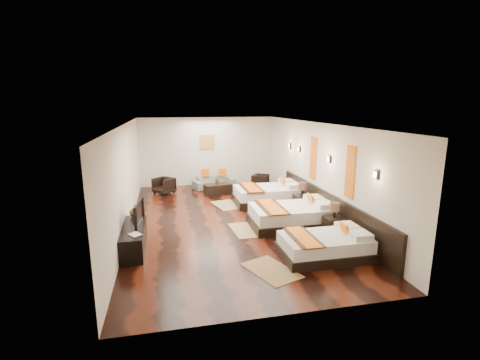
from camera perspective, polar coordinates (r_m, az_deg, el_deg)
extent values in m
cube|color=black|center=(10.17, -2.03, -6.69)|extent=(5.50, 9.50, 0.01)
cube|color=white|center=(9.62, -2.16, 9.27)|extent=(5.50, 9.50, 0.01)
cube|color=silver|center=(14.44, -5.43, 4.71)|extent=(5.50, 0.01, 2.80)
cube|color=silver|center=(9.71, -18.28, 0.34)|extent=(0.01, 9.50, 2.80)
cube|color=silver|center=(10.62, 12.68, 1.66)|extent=(0.01, 9.50, 2.80)
cube|color=black|center=(10.13, 14.10, -4.47)|extent=(0.08, 6.60, 0.90)
cube|color=black|center=(8.08, 13.72, -11.49)|extent=(1.97, 1.22, 0.21)
cube|color=white|center=(7.98, 13.81, -9.89)|extent=(1.87, 1.12, 0.28)
cube|color=orange|center=(8.10, 16.91, -7.83)|extent=(0.15, 0.30, 0.30)
cube|color=#38190F|center=(7.73, 10.38, -9.30)|extent=(0.52, 1.24, 0.02)
cube|color=orange|center=(7.72, 10.38, -9.21)|extent=(0.36, 1.24, 0.02)
cube|color=black|center=(9.80, 8.56, -6.82)|extent=(2.32, 1.44, 0.24)
cube|color=white|center=(9.71, 8.62, -5.22)|extent=(2.21, 1.33, 0.33)
cube|color=orange|center=(9.83, 11.70, -3.30)|extent=(0.17, 0.35, 0.36)
cube|color=#38190F|center=(9.46, 5.19, -4.47)|extent=(0.61, 1.46, 0.02)
cube|color=orange|center=(9.46, 5.20, -4.37)|extent=(0.42, 1.46, 0.02)
cube|color=black|center=(11.90, 4.62, -3.25)|extent=(2.29, 1.42, 0.24)
cube|color=white|center=(11.83, 4.64, -1.92)|extent=(2.18, 1.31, 0.33)
cube|color=orange|center=(11.92, 7.18, -0.41)|extent=(0.17, 0.35, 0.35)
cube|color=#38190F|center=(11.63, 1.83, -1.25)|extent=(0.60, 1.44, 0.02)
cube|color=orange|center=(11.62, 1.83, -1.17)|extent=(0.41, 1.44, 0.02)
cube|color=black|center=(9.26, 15.17, -7.44)|extent=(0.45, 0.45, 0.50)
cylinder|color=black|center=(9.15, 15.30, -5.38)|extent=(0.08, 0.08, 0.20)
cylinder|color=#3F2619|center=(9.10, 15.36, -4.30)|extent=(0.24, 0.24, 0.22)
cube|color=black|center=(11.08, 10.19, -3.82)|extent=(0.48, 0.48, 0.53)
cylinder|color=black|center=(10.98, 10.26, -1.96)|extent=(0.08, 0.08, 0.21)
cylinder|color=#3F2619|center=(10.94, 10.30, -0.99)|extent=(0.25, 0.25, 0.23)
cube|color=#9C7D4F|center=(7.33, 5.17, -14.61)|extent=(1.14, 1.39, 0.01)
cube|color=#9C7D4F|center=(9.42, 1.08, -8.22)|extent=(0.84, 1.25, 0.01)
cube|color=#9C7D4F|center=(11.68, -2.18, -4.11)|extent=(1.03, 1.35, 0.01)
cube|color=black|center=(8.54, -17.10, -9.12)|extent=(0.50, 1.80, 0.55)
imported|color=black|center=(8.53, -16.90, -5.26)|extent=(0.25, 0.94, 0.53)
imported|color=black|center=(7.86, -17.59, -8.80)|extent=(0.33, 0.35, 0.03)
imported|color=brown|center=(9.12, -16.89, -4.83)|extent=(0.37, 0.37, 0.31)
imported|color=slate|center=(14.00, -4.31, -0.32)|extent=(1.80, 1.12, 0.49)
imported|color=black|center=(13.37, -12.45, -0.91)|extent=(0.94, 0.94, 0.62)
imported|color=black|center=(13.93, 3.42, -0.21)|extent=(0.85, 0.84, 0.57)
cube|color=black|center=(13.00, -3.66, -1.52)|extent=(1.08, 0.69, 0.40)
imported|color=#26531B|center=(12.99, -3.77, 0.00)|extent=(0.28, 0.25, 0.27)
cube|color=#D86014|center=(8.90, 17.74, 1.28)|extent=(0.04, 0.40, 1.30)
cube|color=#D86014|center=(10.83, 12.00, 3.51)|extent=(0.04, 0.40, 1.30)
cube|color=black|center=(7.95, 21.60, 0.81)|extent=(0.06, 0.12, 0.18)
cube|color=#FFD18C|center=(7.93, 21.42, 0.80)|extent=(0.02, 0.10, 0.14)
cube|color=black|center=(9.82, 14.53, 3.37)|extent=(0.06, 0.12, 0.18)
cube|color=#FFD18C|center=(9.81, 14.38, 3.37)|extent=(0.02, 0.10, 0.14)
cube|color=black|center=(11.80, 9.77, 5.06)|extent=(0.06, 0.12, 0.18)
cube|color=#FFD18C|center=(11.79, 9.63, 5.06)|extent=(0.02, 0.10, 0.14)
cube|color=black|center=(12.64, 8.25, 5.59)|extent=(0.06, 0.12, 0.18)
cube|color=#FFD18C|center=(12.63, 8.12, 5.59)|extent=(0.02, 0.10, 0.14)
cube|color=#AD873F|center=(14.37, -5.46, 6.28)|extent=(0.60, 0.04, 0.60)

